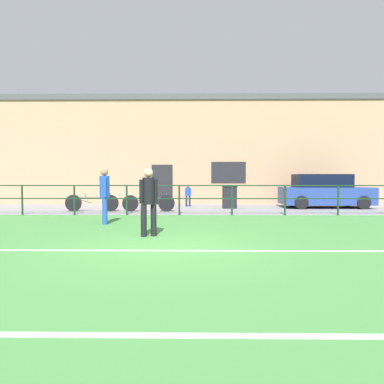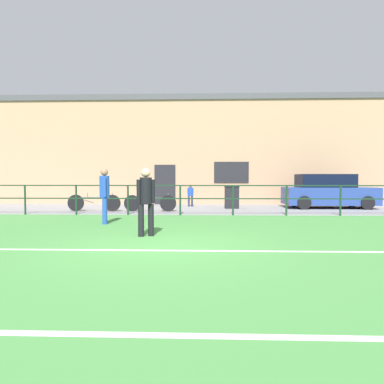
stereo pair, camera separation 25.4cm
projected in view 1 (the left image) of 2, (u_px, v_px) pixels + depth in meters
ground at (165, 248)px, 7.03m from camera, size 60.00×44.00×0.04m
field_line_touchline at (163, 251)px, 6.70m from camera, size 36.00×0.11×0.00m
field_line_hash at (125, 335)px, 3.10m from camera, size 36.00×0.11×0.00m
pavement_strip at (182, 209)px, 15.52m from camera, size 48.00×5.00×0.02m
perimeter_fence at (179, 196)px, 12.99m from camera, size 36.07×0.07×1.15m
clubhouse_facade at (185, 151)px, 19.10m from camera, size 28.00×2.56×5.78m
player_goalkeeper at (149, 198)px, 8.29m from camera, size 0.43×0.29×1.65m
player_striker at (105, 192)px, 10.52m from camera, size 0.30×0.45×1.71m
spectator_child at (188, 194)px, 16.69m from camera, size 0.29×0.19×1.08m
parked_car_red at (324, 192)px, 16.04m from camera, size 4.05×1.82×1.57m
bicycle_parked_0 at (92, 203)px, 14.25m from camera, size 2.24×0.04×0.78m
bicycle_parked_1 at (148, 203)px, 14.23m from camera, size 2.19×0.04×0.77m
trash_bin_0 at (230, 197)px, 15.73m from camera, size 0.66×0.56×1.06m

